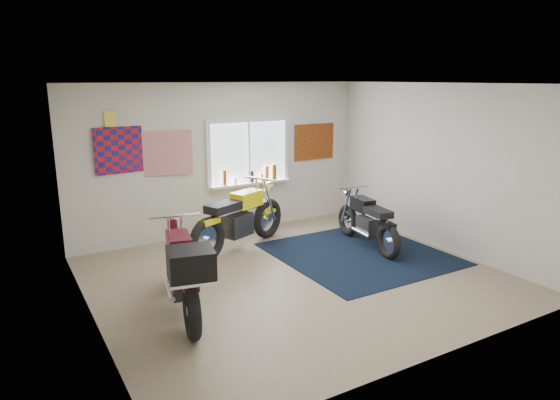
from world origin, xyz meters
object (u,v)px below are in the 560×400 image
yellow_triumph (239,220)px  black_chrome_bike (367,223)px  navy_rug (359,254)px  maroon_tourer (184,272)px

yellow_triumph → black_chrome_bike: 2.14m
navy_rug → yellow_triumph: yellow_triumph is taller
yellow_triumph → maroon_tourer: 2.45m
navy_rug → black_chrome_bike: size_ratio=1.40×
yellow_triumph → maroon_tourer: (-1.60, -1.85, 0.07)m
yellow_triumph → black_chrome_bike: (1.92, -0.96, -0.08)m
navy_rug → maroon_tourer: 3.28m
navy_rug → maroon_tourer: size_ratio=1.22×
navy_rug → maroon_tourer: (-3.17, -0.65, 0.56)m
black_chrome_bike → maroon_tourer: bearing=112.4°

